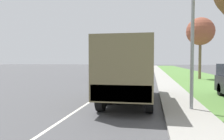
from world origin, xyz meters
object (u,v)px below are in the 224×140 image
object	(u,v)px
car_nearest_ahead	(110,73)
lamp_post	(187,19)
car_third_ahead	(126,68)
car_second_ahead	(120,70)
military_truck	(130,69)
car_fourth_ahead	(148,66)

from	to	relation	value
car_nearest_ahead	lamp_post	size ratio (longest dim) A/B	0.73
car_nearest_ahead	car_third_ahead	size ratio (longest dim) A/B	0.97
car_nearest_ahead	car_second_ahead	bearing A→B (deg)	90.66
military_truck	lamp_post	xyz separation A→B (m)	(2.47, -1.60, 2.10)
car_fourth_ahead	lamp_post	distance (m)	49.52
car_fourth_ahead	lamp_post	xyz separation A→B (m)	(2.37, -49.36, 3.14)
car_nearest_ahead	car_fourth_ahead	world-z (taller)	car_nearest_ahead
car_fourth_ahead	lamp_post	bearing A→B (deg)	-87.25
car_second_ahead	lamp_post	world-z (taller)	lamp_post
car_second_ahead	car_third_ahead	distance (m)	10.01
lamp_post	car_nearest_ahead	bearing A→B (deg)	111.69
car_nearest_ahead	car_second_ahead	xyz separation A→B (m)	(-0.10, 8.49, 0.02)
lamp_post	car_second_ahead	bearing A→B (deg)	104.66
car_second_ahead	lamp_post	xyz separation A→B (m)	(6.29, -24.07, 3.05)
car_fourth_ahead	military_truck	bearing A→B (deg)	-90.12
car_third_ahead	car_fourth_ahead	world-z (taller)	car_third_ahead
car_third_ahead	military_truck	bearing A→B (deg)	-83.19
car_nearest_ahead	lamp_post	xyz separation A→B (m)	(6.20, -15.58, 3.07)
car_second_ahead	military_truck	bearing A→B (deg)	-80.35
military_truck	car_third_ahead	xyz separation A→B (m)	(-3.88, 32.47, -0.97)
car_second_ahead	lamp_post	size ratio (longest dim) A/B	0.66
car_second_ahead	car_fourth_ahead	xyz separation A→B (m)	(3.92, 25.30, -0.09)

